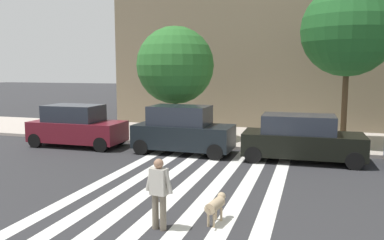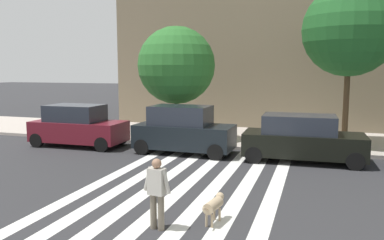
# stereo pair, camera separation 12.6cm
# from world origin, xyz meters

# --- Properties ---
(ground_plane) EXTENTS (160.00, 160.00, 0.00)m
(ground_plane) POSITION_xyz_m (0.00, 7.20, 0.00)
(ground_plane) COLOR #2B2B2D
(sidewalk_far) EXTENTS (80.00, 6.00, 0.15)m
(sidewalk_far) POSITION_xyz_m (0.00, 17.40, 0.07)
(sidewalk_far) COLOR #B1A59A
(sidewalk_far) RESTS_ON ground_plane
(crosswalk_stripes) EXTENTS (5.85, 13.80, 0.01)m
(crosswalk_stripes) POSITION_xyz_m (-0.73, 7.20, 0.00)
(crosswalk_stripes) COLOR silver
(crosswalk_stripes) RESTS_ON ground_plane
(parked_car_near_curb) EXTENTS (4.40, 2.01, 1.95)m
(parked_car_near_curb) POSITION_xyz_m (-7.62, 13.07, 0.95)
(parked_car_near_curb) COLOR maroon
(parked_car_near_curb) RESTS_ON ground_plane
(parked_car_behind_first) EXTENTS (4.25, 1.95, 2.06)m
(parked_car_behind_first) POSITION_xyz_m (-2.36, 13.07, 0.99)
(parked_car_behind_first) COLOR black
(parked_car_behind_first) RESTS_ON ground_plane
(parked_car_third_in_line) EXTENTS (4.66, 2.08, 1.84)m
(parked_car_third_in_line) POSITION_xyz_m (2.58, 13.07, 0.91)
(parked_car_third_in_line) COLOR black
(parked_car_third_in_line) RESTS_ON ground_plane
(street_tree_nearest) EXTENTS (3.76, 3.76, 5.53)m
(street_tree_nearest) POSITION_xyz_m (-3.50, 15.37, 3.80)
(street_tree_nearest) COLOR #4C3823
(street_tree_nearest) RESTS_ON sidewalk_far
(street_tree_middle) EXTENTS (4.16, 4.16, 7.28)m
(street_tree_middle) POSITION_xyz_m (4.34, 16.36, 5.34)
(street_tree_middle) COLOR #4C3823
(street_tree_middle) RESTS_ON sidewalk_far
(pedestrian_dog_walker) EXTENTS (0.71, 0.30, 1.64)m
(pedestrian_dog_walker) POSITION_xyz_m (-0.27, 5.23, 0.93)
(pedestrian_dog_walker) COLOR #6B6051
(pedestrian_dog_walker) RESTS_ON ground_plane
(dog_on_leash) EXTENTS (0.36, 1.04, 0.65)m
(dog_on_leash) POSITION_xyz_m (0.87, 5.98, 0.44)
(dog_on_leash) COLOR tan
(dog_on_leash) RESTS_ON ground_plane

